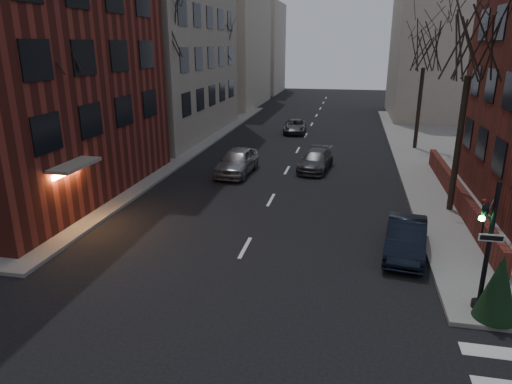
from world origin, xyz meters
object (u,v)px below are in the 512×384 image
car_lane_silver (237,161)px  evergreen_shrub (499,287)px  tree_left_a (51,27)px  streetlamp_far (233,80)px  streetlamp_near (151,105)px  sandwich_board (494,209)px  parked_sedan (406,238)px  traffic_signal (485,255)px  tree_right_b (426,47)px  tree_left_b (163,26)px  tree_right_a (473,38)px  car_lane_far (295,126)px  car_lane_gray (316,161)px  tree_left_c (221,41)px

car_lane_silver → evergreen_shrub: bearing=-48.1°
tree_left_a → streetlamp_far: bearing=88.8°
streetlamp_near → sandwich_board: (18.70, -4.88, -3.66)m
parked_sedan → streetlamp_near: bearing=154.8°
traffic_signal → streetlamp_far: 36.81m
tree_right_b → car_lane_silver: bearing=-141.2°
tree_right_b → parked_sedan: size_ratio=2.22×
tree_left_b → sandwich_board: bearing=-24.7°
tree_right_a → streetlamp_near: 17.87m
tree_right_b → car_lane_silver: (-11.74, -9.44, -6.78)m
tree_left_a → tree_right_a: tree_left_a is taller
streetlamp_far → parked_sedan: streetlamp_far is taller
streetlamp_far → car_lane_far: size_ratio=1.46×
tree_left_b → evergreen_shrub: size_ratio=5.37×
streetlamp_near → car_lane_silver: streetlamp_near is taller
streetlamp_near → tree_left_a: bearing=-94.3°
streetlamp_near → car_lane_far: size_ratio=1.46×
car_lane_gray → evergreen_shrub: 17.22m
tree_left_c → car_lane_gray: bearing=-55.8°
tree_left_a → car_lane_far: size_ratio=2.39×
tree_right_a → tree_left_b: bearing=155.6°
streetlamp_near → car_lane_gray: 10.90m
traffic_signal → tree_left_a: size_ratio=0.39×
tree_left_c → car_lane_gray: size_ratio=2.24×
traffic_signal → car_lane_gray: 16.67m
tree_left_c → car_lane_far: bearing=-21.1°
tree_left_b → car_lane_gray: 13.54m
streetlamp_far → tree_right_b: bearing=-30.5°
tree_left_a → parked_sedan: 16.95m
car_lane_silver → parked_sedan: bearing=-43.9°
traffic_signal → tree_left_b: tree_left_b is taller
tree_right_a → evergreen_shrub: tree_right_a is taller
parked_sedan → car_lane_gray: (-4.41, 11.74, -0.05)m
traffic_signal → evergreen_shrub: size_ratio=1.99×
traffic_signal → tree_right_a: 10.92m
streetlamp_far → evergreen_shrub: size_ratio=3.12×
streetlamp_far → sandwich_board: (18.70, -24.88, -3.66)m
streetlamp_near → car_lane_gray: (9.99, 2.44, -3.61)m
tree_right_a → car_lane_gray: bearing=137.4°
tree_right_a → evergreen_shrub: 11.74m
traffic_signal → tree_left_a: tree_left_a is taller
tree_left_c → tree_right_a: (17.60, -22.00, 0.00)m
tree_left_b → car_lane_far: bearing=55.1°
car_lane_gray → tree_right_b: bearing=54.3°
tree_left_a → sandwich_board: (19.30, 3.12, -7.89)m
tree_right_b → car_lane_silver: size_ratio=1.94×
car_lane_far → tree_left_a: bearing=-113.3°
car_lane_silver → sandwich_board: bearing=-18.7°
parked_sedan → car_lane_far: parked_sedan is taller
car_lane_silver → tree_left_a: bearing=-121.1°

